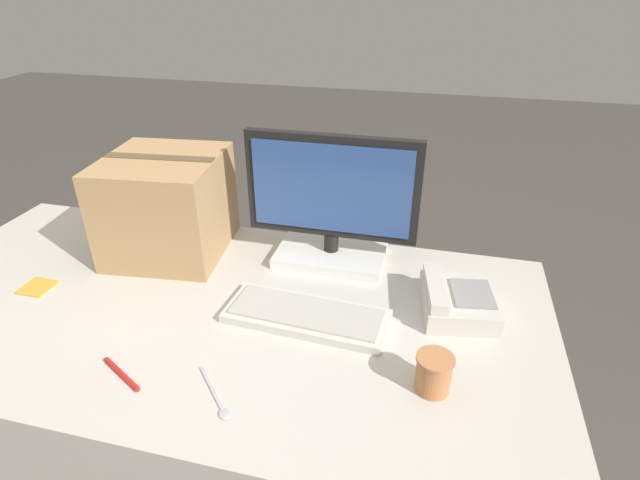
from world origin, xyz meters
The scene contains 10 objects.
ground_plane centered at (0.00, 0.00, 0.00)m, with size 12.00×12.00×0.00m, color #47423D.
office_desk centered at (0.00, 0.00, 0.36)m, with size 1.80×0.90×0.73m.
monitor centered at (0.27, 0.32, 0.90)m, with size 0.51×0.21×0.39m.
keyboard centered at (0.27, 0.01, 0.74)m, with size 0.43×0.19×0.03m.
desk_phone centered at (0.64, 0.14, 0.76)m, with size 0.21×0.24×0.08m.
paper_cup_right centered at (0.60, -0.16, 0.77)m, with size 0.08×0.08×0.09m.
spoon centered at (0.16, -0.30, 0.73)m, with size 0.13×0.13×0.00m.
cardboard_box centered at (-0.24, 0.26, 0.88)m, with size 0.37×0.39×0.31m.
pen_marker centered at (-0.07, -0.29, 0.73)m, with size 0.13×0.08×0.01m.
sticky_note_pad centered at (-0.50, -0.04, 0.73)m, with size 0.08×0.08×0.01m.
Camera 1 is at (0.55, -0.98, 1.53)m, focal length 28.00 mm.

